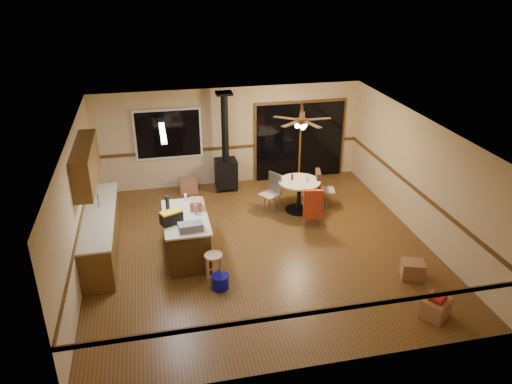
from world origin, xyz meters
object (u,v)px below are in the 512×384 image
object	(u,v)px
wood_stove	(226,164)
box_under_window	(188,185)
kitchen_island	(187,236)
box_corner_b	(413,270)
blue_bucket	(220,282)
toolbox_black	(171,218)
toolbox_grey	(191,227)
bar_stool	(214,269)
chair_left	(273,188)
chair_near	(313,204)
chair_right	(319,185)
dining_table	(299,190)
box_corner_a	(436,308)

from	to	relation	value
wood_stove	box_under_window	bearing A→B (deg)	177.14
kitchen_island	box_corner_b	xyz separation A→B (m)	(4.12, -1.69, -0.28)
blue_bucket	toolbox_black	bearing A→B (deg)	126.68
toolbox_grey	box_corner_b	world-z (taller)	toolbox_grey
blue_bucket	box_under_window	xyz separation A→B (m)	(-0.19, 4.35, 0.04)
bar_stool	chair_left	bearing A→B (deg)	56.32
chair_left	bar_stool	bearing A→B (deg)	-123.68
kitchen_island	blue_bucket	distance (m)	1.38
bar_stool	chair_near	distance (m)	2.98
kitchen_island	toolbox_grey	xyz separation A→B (m)	(0.05, -0.57, 0.52)
chair_near	chair_right	size ratio (longest dim) A/B	1.00
dining_table	chair_right	distance (m)	0.53
toolbox_black	box_corner_a	bearing A→B (deg)	-31.73
toolbox_grey	blue_bucket	world-z (taller)	toolbox_grey
chair_left	box_under_window	world-z (taller)	chair_left
toolbox_black	box_corner_a	xyz separation A→B (m)	(4.22, -2.61, -0.84)
bar_stool	kitchen_island	bearing A→B (deg)	110.45
box_corner_a	box_corner_b	world-z (taller)	box_corner_a
box_corner_a	box_corner_b	distance (m)	1.15
box_corner_a	dining_table	bearing A→B (deg)	104.83
toolbox_black	dining_table	bearing A→B (deg)	28.57
chair_right	box_corner_a	world-z (taller)	chair_right
kitchen_island	blue_bucket	size ratio (longest dim) A/B	5.15
wood_stove	box_under_window	size ratio (longest dim) A/B	5.57
blue_bucket	toolbox_grey	bearing A→B (deg)	122.41
toolbox_grey	blue_bucket	size ratio (longest dim) A/B	1.39
kitchen_island	box_corner_a	distance (m)	4.86
toolbox_grey	box_corner_a	bearing A→B (deg)	-30.23
toolbox_black	box_corner_b	size ratio (longest dim) A/B	0.99
dining_table	box_corner_b	distance (m)	3.43
toolbox_black	blue_bucket	xyz separation A→B (m)	(0.77, -1.03, -0.88)
wood_stove	chair_near	xyz separation A→B (m)	(1.56, -2.47, -0.13)
box_under_window	blue_bucket	bearing A→B (deg)	-87.56
kitchen_island	bar_stool	size ratio (longest dim) A/B	2.72
wood_stove	bar_stool	distance (m)	4.24
wood_stove	blue_bucket	size ratio (longest dim) A/B	7.72
kitchen_island	box_under_window	world-z (taller)	kitchen_island
toolbox_grey	chair_left	world-z (taller)	toolbox_grey
chair_near	chair_right	xyz separation A→B (m)	(0.46, 0.97, 0.00)
toolbox_black	chair_left	distance (m)	3.11
blue_bucket	wood_stove	bearing A→B (deg)	79.29
box_under_window	box_corner_a	distance (m)	6.96
box_corner_a	box_corner_b	size ratio (longest dim) A/B	1.09
bar_stool	chair_right	bearing A→B (deg)	41.87
wood_stove	box_corner_b	xyz separation A→B (m)	(2.82, -4.74, -0.56)
chair_right	box_under_window	distance (m)	3.42
bar_stool	dining_table	size ratio (longest dim) A/B	0.62
kitchen_island	dining_table	size ratio (longest dim) A/B	1.68
toolbox_grey	toolbox_black	bearing A→B (deg)	133.96
chair_near	bar_stool	bearing A→B (deg)	-146.16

